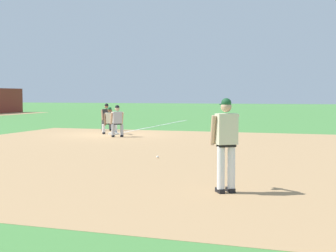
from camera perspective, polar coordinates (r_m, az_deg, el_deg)
The scene contains 9 objects.
ground_plane at distance 22.72m, azimuth -6.71°, elevation -1.05°, with size 160.00×160.00×0.00m, color #47843D.
infield_dirt_patch at distance 15.91m, azimuth -2.74°, elevation -3.11°, with size 18.00×18.00×0.01m, color tan.
foul_line_stripe at distance 28.96m, azimuth -1.24°, elevation 0.04°, with size 13.44×0.10×0.00m, color white.
first_base_bag at distance 22.72m, azimuth -6.71°, elevation -0.94°, with size 0.38×0.38×0.09m, color white.
baseball at distance 14.24m, azimuth -1.28°, elevation -3.79°, with size 0.07×0.07×0.07m, color white.
pitcher at distance 9.21m, azimuth 7.12°, elevation -1.59°, with size 0.84×0.57×1.86m.
first_baseman at distance 23.06m, azimuth -7.05°, elevation 0.84°, with size 0.80×1.05×1.34m.
baserunner at distance 21.37m, azimuth -6.20°, elevation 0.77°, with size 0.63×0.68×1.46m.
umpire at distance 25.24m, azimuth -7.50°, elevation 1.23°, with size 0.64×0.68×1.46m.
Camera 1 is at (-20.64, -9.31, 1.92)m, focal length 50.00 mm.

